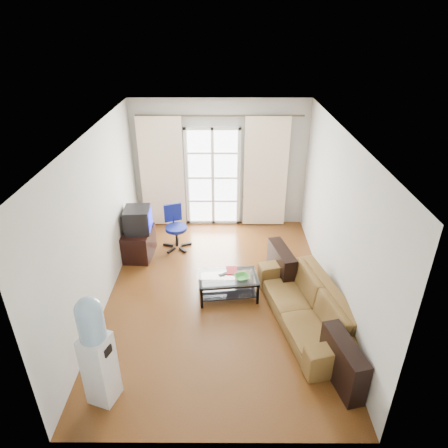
# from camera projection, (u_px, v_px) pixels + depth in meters

# --- Properties ---
(floor) EXTENTS (5.20, 5.20, 0.00)m
(floor) POSITION_uv_depth(u_px,v_px,m) (218.00, 294.00, 6.65)
(floor) COLOR brown
(floor) RESTS_ON ground
(ceiling) EXTENTS (5.20, 5.20, 0.00)m
(ceiling) POSITION_uv_depth(u_px,v_px,m) (217.00, 134.00, 5.38)
(ceiling) COLOR white
(ceiling) RESTS_ON wall_back
(wall_back) EXTENTS (3.60, 0.02, 2.70)m
(wall_back) POSITION_uv_depth(u_px,v_px,m) (220.00, 164.00, 8.31)
(wall_back) COLOR #B5B5AC
(wall_back) RESTS_ON floor
(wall_front) EXTENTS (3.60, 0.02, 2.70)m
(wall_front) POSITION_uv_depth(u_px,v_px,m) (213.00, 352.00, 3.72)
(wall_front) COLOR #B5B5AC
(wall_front) RESTS_ON floor
(wall_left) EXTENTS (0.02, 5.20, 2.70)m
(wall_left) POSITION_uv_depth(u_px,v_px,m) (99.00, 222.00, 6.02)
(wall_left) COLOR #B5B5AC
(wall_left) RESTS_ON floor
(wall_right) EXTENTS (0.02, 5.20, 2.70)m
(wall_right) POSITION_uv_depth(u_px,v_px,m) (337.00, 223.00, 6.01)
(wall_right) COLOR #B5B5AC
(wall_right) RESTS_ON floor
(french_door) EXTENTS (1.16, 0.06, 2.15)m
(french_door) POSITION_uv_depth(u_px,v_px,m) (213.00, 178.00, 8.39)
(french_door) COLOR white
(french_door) RESTS_ON wall_back
(curtain_rod) EXTENTS (3.30, 0.04, 0.04)m
(curtain_rod) POSITION_uv_depth(u_px,v_px,m) (220.00, 116.00, 7.74)
(curtain_rod) COLOR #4C3F2D
(curtain_rod) RESTS_ON wall_back
(curtain_left) EXTENTS (0.90, 0.07, 2.35)m
(curtain_left) POSITION_uv_depth(u_px,v_px,m) (162.00, 173.00, 8.28)
(curtain_left) COLOR #FFECCD
(curtain_left) RESTS_ON curtain_rod
(curtain_right) EXTENTS (0.90, 0.07, 2.35)m
(curtain_right) POSITION_uv_depth(u_px,v_px,m) (266.00, 173.00, 8.27)
(curtain_right) COLOR #FFECCD
(curtain_right) RESTS_ON curtain_rod
(radiator) EXTENTS (0.64, 0.12, 0.64)m
(radiator) POSITION_uv_depth(u_px,v_px,m) (257.00, 211.00, 8.70)
(radiator) COLOR #9A9A9C
(radiator) RESTS_ON floor
(sofa) EXTENTS (2.57, 1.82, 0.64)m
(sofa) POSITION_uv_depth(u_px,v_px,m) (307.00, 306.00, 5.89)
(sofa) COLOR brown
(sofa) RESTS_ON floor
(coffee_table) EXTENTS (1.01, 0.66, 0.39)m
(coffee_table) POSITION_uv_depth(u_px,v_px,m) (228.00, 284.00, 6.48)
(coffee_table) COLOR silver
(coffee_table) RESTS_ON floor
(bowl) EXTENTS (0.39, 0.39, 0.06)m
(bowl) POSITION_uv_depth(u_px,v_px,m) (242.00, 277.00, 6.36)
(bowl) COLOR #2F8330
(bowl) RESTS_ON coffee_table
(book) EXTENTS (0.18, 0.24, 0.02)m
(book) POSITION_uv_depth(u_px,v_px,m) (226.00, 271.00, 6.56)
(book) COLOR #A72114
(book) RESTS_ON coffee_table
(remote) EXTENTS (0.18, 0.13, 0.02)m
(remote) POSITION_uv_depth(u_px,v_px,m) (224.00, 274.00, 6.47)
(remote) COLOR black
(remote) RESTS_ON coffee_table
(tv_stand) EXTENTS (0.54, 0.76, 0.54)m
(tv_stand) POSITION_uv_depth(u_px,v_px,m) (139.00, 243.00, 7.58)
(tv_stand) COLOR black
(tv_stand) RESTS_ON floor
(crt_tv) EXTENTS (0.53, 0.52, 0.45)m
(crt_tv) POSITION_uv_depth(u_px,v_px,m) (137.00, 220.00, 7.36)
(crt_tv) COLOR black
(crt_tv) RESTS_ON tv_stand
(task_chair) EXTENTS (0.77, 0.77, 0.87)m
(task_chair) POSITION_uv_depth(u_px,v_px,m) (176.00, 235.00, 7.88)
(task_chair) COLOR black
(task_chair) RESTS_ON floor
(water_cooler) EXTENTS (0.39, 0.39, 1.50)m
(water_cooler) POSITION_uv_depth(u_px,v_px,m) (96.00, 349.00, 4.50)
(water_cooler) COLOR silver
(water_cooler) RESTS_ON floor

